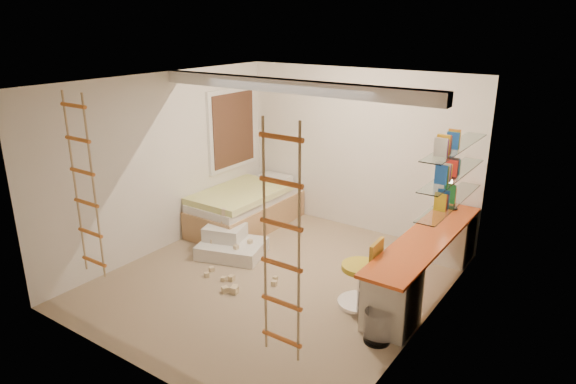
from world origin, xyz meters
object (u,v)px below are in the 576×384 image
Objects in this scene: desk at (425,261)px; bed at (246,208)px; swivel_chair at (362,282)px; play_platform at (230,244)px.

bed is (-3.20, 0.36, -0.07)m from desk.
swivel_chair is at bearing -23.17° from bed.
desk is 2.59× the size of play_platform.
desk is 0.93m from swivel_chair.
desk is 1.40× the size of bed.
desk is 3.17× the size of swivel_chair.
desk is at bearing -6.49° from bed.
swivel_chair reaches higher than bed.
play_platform is (0.47, -0.96, -0.17)m from bed.
play_platform is at bearing -63.98° from bed.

